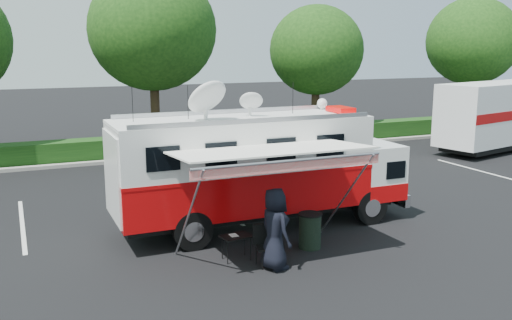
{
  "coord_description": "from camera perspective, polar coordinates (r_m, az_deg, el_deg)",
  "views": [
    {
      "loc": [
        -6.56,
        -14.65,
        5.25
      ],
      "look_at": [
        0.0,
        0.5,
        1.9
      ],
      "focal_mm": 40.0,
      "sensor_mm": 36.0,
      "label": 1
    }
  ],
  "objects": [
    {
      "name": "folding_table",
      "position": [
        14.19,
        -1.99,
        -7.75
      ],
      "size": [
        0.81,
        0.63,
        0.63
      ],
      "color": "black",
      "rests_on": "ground_plane"
    },
    {
      "name": "trash_bin",
      "position": [
        15.1,
        5.42,
        -7.04
      ],
      "size": [
        0.63,
        0.63,
        0.94
      ],
      "color": "black",
      "rests_on": "ground_plane"
    },
    {
      "name": "ground_plane",
      "position": [
        16.89,
        0.68,
        -6.64
      ],
      "size": [
        120.0,
        120.0,
        0.0
      ],
      "primitive_type": "plane",
      "color": "black",
      "rests_on": "ground"
    },
    {
      "name": "stall_lines",
      "position": [
        19.38,
        -4.31,
        -4.26
      ],
      "size": [
        24.12,
        5.5,
        0.01
      ],
      "color": "silver",
      "rests_on": "ground_plane"
    },
    {
      "name": "back_border",
      "position": [
        28.61,
        -7.94,
        10.87
      ],
      "size": [
        60.0,
        6.14,
        8.87
      ],
      "color": "#9E998E",
      "rests_on": "ground_plane"
    },
    {
      "name": "awning",
      "position": [
        13.69,
        1.68,
        0.63
      ],
      "size": [
        4.73,
        2.46,
        2.86
      ],
      "color": "white",
      "rests_on": "ground_plane"
    },
    {
      "name": "command_truck",
      "position": [
        16.39,
        0.45,
        -0.74
      ],
      "size": [
        8.67,
        2.39,
        4.16
      ],
      "color": "black",
      "rests_on": "ground_plane"
    },
    {
      "name": "folding_chair",
      "position": [
        13.9,
        0.84,
        -8.14
      ],
      "size": [
        0.57,
        0.6,
        0.99
      ],
      "color": "black",
      "rests_on": "ground_plane"
    },
    {
      "name": "person",
      "position": [
        13.88,
        1.88,
        -10.76
      ],
      "size": [
        0.78,
        1.06,
        1.97
      ],
      "primitive_type": "imported",
      "rotation": [
        0.0,
        0.0,
        1.74
      ],
      "color": "black",
      "rests_on": "ground_plane"
    }
  ]
}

